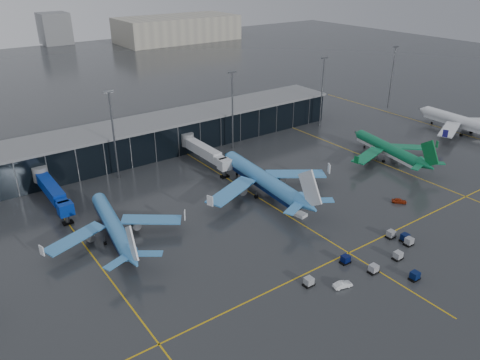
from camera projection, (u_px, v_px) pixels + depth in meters
ground at (268, 237)px, 105.79m from camera, size 600.00×600.00×0.00m
terminal_pier at (147, 138)px, 148.99m from camera, size 142.00×17.00×10.70m
jet_bridges at (52, 190)px, 116.95m from camera, size 94.00×27.50×7.20m
flood_masts at (177, 119)px, 139.23m from camera, size 203.00×0.50×25.50m
distant_hangars at (82, 35)px, 326.66m from camera, size 260.00×71.00×22.00m
taxi_lines at (273, 206)px, 118.85m from camera, size 220.00×120.00×0.02m
airliner_arkefly at (112, 216)px, 103.10m from camera, size 36.75×40.58×11.25m
airliner_klm_near at (262, 170)px, 123.15m from camera, size 41.94×46.86×13.50m
airliner_aer_lingus at (388, 142)px, 144.67m from camera, size 39.13×42.64×11.34m
airliner_ba at (465, 116)px, 166.25m from camera, size 39.86×44.73×13.08m
baggage_carts at (382, 256)px, 97.66m from camera, size 30.52×14.09×1.70m
mobile_airstair at (300, 213)px, 114.26m from camera, size 2.70×3.52×3.45m
service_van_red at (399, 201)px, 120.32m from camera, size 3.55×3.70×1.25m
service_van_white at (343, 285)px, 89.33m from camera, size 4.03×2.19×1.26m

